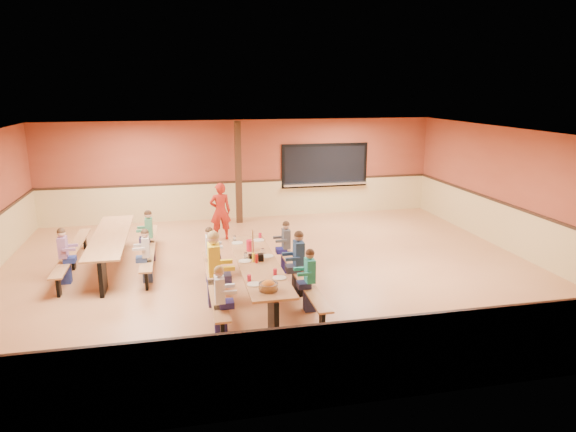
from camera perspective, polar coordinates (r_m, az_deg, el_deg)
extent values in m
plane|color=#A4653E|center=(11.35, -1.68, -6.21)|extent=(12.00, 12.00, 0.00)
cube|color=brown|center=(15.78, -5.07, 5.17)|extent=(12.00, 0.04, 3.00)
cube|color=brown|center=(6.29, 6.72, -8.83)|extent=(12.00, 0.04, 3.00)
cube|color=brown|center=(13.36, 24.50, 2.31)|extent=(0.04, 10.00, 3.00)
cube|color=white|center=(10.68, -1.80, 9.06)|extent=(12.00, 10.00, 0.04)
cube|color=black|center=(16.26, 4.10, 5.63)|extent=(2.60, 0.06, 1.20)
cube|color=silver|center=(16.27, 4.16, 3.60)|extent=(2.70, 0.28, 0.06)
cube|color=#321D10|center=(15.16, -5.53, 4.79)|extent=(0.18, 0.18, 3.00)
cube|color=#A97143|center=(9.72, -3.36, -5.27)|extent=(0.75, 3.60, 0.04)
cube|color=black|center=(8.44, -1.65, -11.07)|extent=(0.08, 0.60, 0.70)
cube|color=black|center=(11.29, -4.56, -4.48)|extent=(0.08, 0.60, 0.70)
cube|color=#A97143|center=(9.73, -8.17, -7.16)|extent=(0.26, 3.60, 0.04)
cube|color=black|center=(9.82, -8.13, -8.39)|extent=(0.06, 0.18, 0.41)
cube|color=#A97143|center=(9.97, 1.39, -6.50)|extent=(0.26, 3.60, 0.04)
cube|color=black|center=(10.05, 1.38, -7.70)|extent=(0.06, 0.18, 0.41)
cube|color=#A97143|center=(12.11, -19.14, -2.11)|extent=(0.75, 3.60, 0.04)
cube|color=black|center=(10.76, -19.90, -6.26)|extent=(0.08, 0.60, 0.70)
cube|color=black|center=(13.69, -18.30, -1.82)|extent=(0.08, 0.60, 0.70)
cube|color=#A97143|center=(12.32, -22.84, -3.57)|extent=(0.26, 3.60, 0.04)
cube|color=black|center=(12.39, -22.74, -4.56)|extent=(0.06, 0.18, 0.41)
cube|color=#A97143|center=(12.11, -15.15, -3.23)|extent=(0.26, 3.60, 0.04)
cube|color=black|center=(12.18, -15.09, -4.24)|extent=(0.06, 0.18, 0.41)
imported|color=#A31E12|center=(13.63, -7.53, 0.52)|extent=(0.58, 0.40, 1.53)
cylinder|color=red|center=(10.35, -4.23, -3.29)|extent=(0.16, 0.16, 0.22)
cube|color=black|center=(9.78, -3.06, -4.61)|extent=(0.10, 0.14, 0.13)
cylinder|color=yellow|center=(9.72, -3.85, -4.62)|extent=(0.06, 0.06, 0.17)
cylinder|color=#B2140F|center=(9.65, -3.52, -4.76)|extent=(0.06, 0.06, 0.17)
cube|color=black|center=(9.96, -3.93, -4.48)|extent=(0.16, 0.16, 0.06)
cube|color=#A97143|center=(9.87, -3.96, -2.94)|extent=(0.02, 0.09, 0.50)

